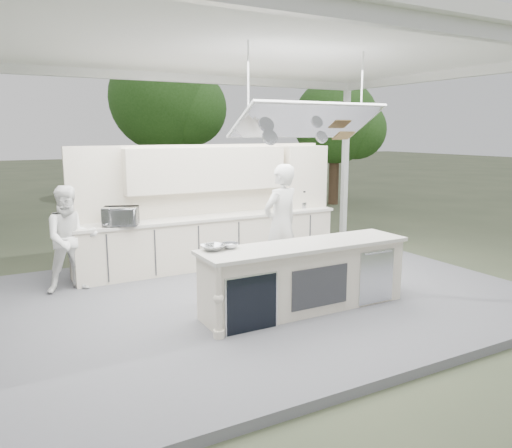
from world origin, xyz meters
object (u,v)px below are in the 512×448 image
demo_island (304,277)px  back_counter (212,240)px  head_chef (281,224)px  sous_chef (71,239)px

demo_island → back_counter: (-0.18, 2.81, 0.00)m
head_chef → sous_chef: head_chef is taller
head_chef → demo_island: bearing=57.5°
sous_chef → back_counter: bearing=6.4°
back_counter → head_chef: 1.71m
demo_island → head_chef: 1.43m
sous_chef → demo_island: bearing=-43.5°
back_counter → head_chef: bearing=-69.6°
demo_island → back_counter: same height
head_chef → sous_chef: (-3.12, 1.18, -0.15)m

